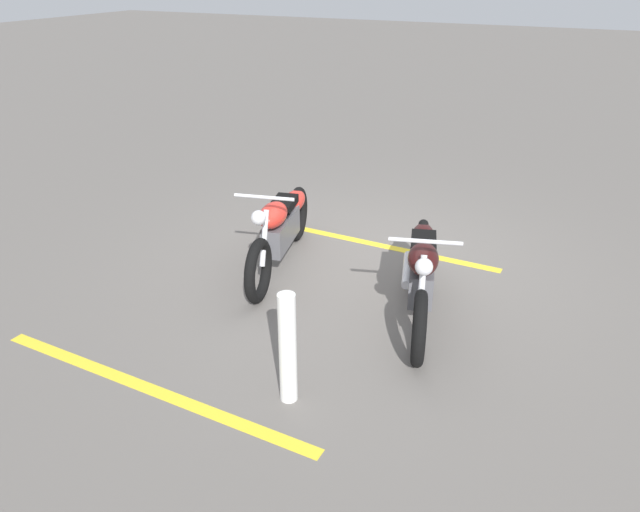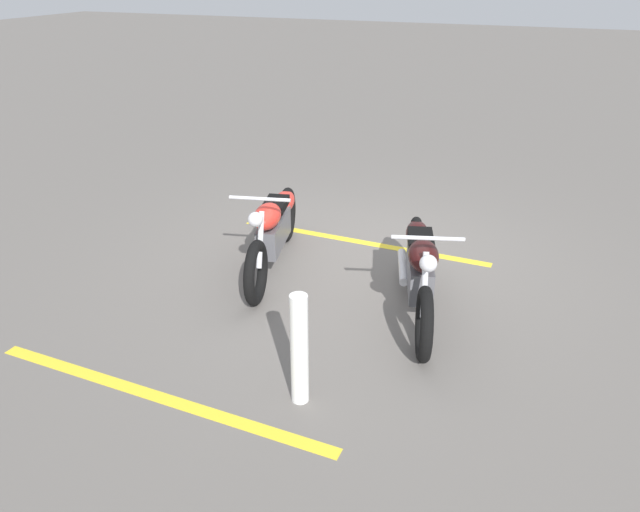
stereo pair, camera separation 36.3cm
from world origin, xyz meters
TOP-DOWN VIEW (x-y plane):
  - ground_plane at (0.00, 0.00)m, footprint 60.00×60.00m
  - motorcycle_bright_foreground at (0.46, -0.88)m, footprint 2.20×0.78m
  - motorcycle_dark_foreground at (0.79, 0.85)m, footprint 2.17×0.85m
  - bollard_post at (2.52, 0.32)m, footprint 0.14×0.14m
  - parking_stripe_near at (-0.51, -0.17)m, footprint 0.24×3.20m
  - parking_stripe_mid at (2.91, -0.78)m, footprint 0.24×3.20m

SIDE VIEW (x-z plane):
  - ground_plane at x=0.00m, z-range 0.00..0.00m
  - parking_stripe_near at x=-0.51m, z-range 0.00..0.01m
  - parking_stripe_mid at x=2.91m, z-range 0.00..0.01m
  - motorcycle_bright_foreground at x=0.46m, z-range -0.06..0.98m
  - motorcycle_dark_foreground at x=0.79m, z-range -0.06..0.98m
  - bollard_post at x=2.52m, z-range 0.00..0.95m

